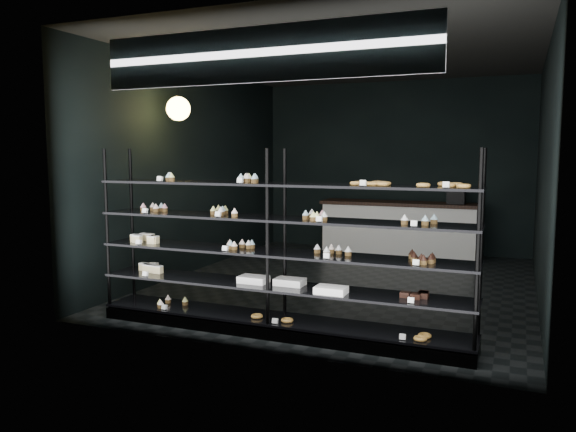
{
  "coord_description": "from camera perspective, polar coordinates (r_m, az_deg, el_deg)",
  "views": [
    {
      "loc": [
        2.23,
        -7.63,
        1.87
      ],
      "look_at": [
        -0.14,
        -1.9,
        1.17
      ],
      "focal_mm": 35.0,
      "sensor_mm": 36.0,
      "label": 1
    }
  ],
  "objects": [
    {
      "name": "service_counter",
      "position": [
        10.42,
        11.26,
        -1.21
      ],
      "size": [
        2.84,
        0.65,
        1.23
      ],
      "color": "silver",
      "rests_on": "room"
    },
    {
      "name": "signage",
      "position": [
        5.28,
        -3.0,
        16.07
      ],
      "size": [
        3.3,
        0.05,
        0.5
      ],
      "color": "#0D1443",
      "rests_on": "room"
    },
    {
      "name": "room",
      "position": [
        7.96,
        6.18,
        4.49
      ],
      "size": [
        5.01,
        6.01,
        3.2
      ],
      "color": "black",
      "rests_on": "ground"
    },
    {
      "name": "display_shelf",
      "position": [
        5.8,
        -1.39,
        -5.87
      ],
      "size": [
        4.0,
        0.5,
        1.91
      ],
      "color": "black",
      "rests_on": "room"
    },
    {
      "name": "pendant_lamp",
      "position": [
        7.74,
        -11.08,
        10.66
      ],
      "size": [
        0.32,
        0.32,
        0.89
      ],
      "color": "black",
      "rests_on": "room"
    }
  ]
}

